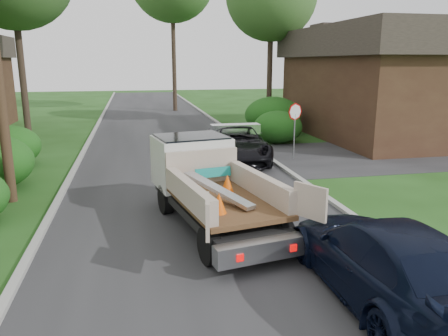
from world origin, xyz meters
TOP-DOWN VIEW (x-y plane):
  - ground at (0.00, 0.00)m, footprint 120.00×120.00m
  - road at (0.00, 10.00)m, footprint 8.00×90.00m
  - side_street at (12.00, 9.00)m, footprint 16.00×7.00m
  - curb_left at (-4.10, 10.00)m, footprint 0.20×90.00m
  - curb_right at (4.10, 10.00)m, footprint 0.20×90.00m
  - stop_sign at (5.20, 9.00)m, footprint 0.71×0.32m
  - house_right at (13.00, 14.00)m, footprint 9.72×12.96m
  - hedge_left_c at (-6.80, 10.00)m, footprint 2.60×2.60m
  - hedge_right_a at (5.80, 13.00)m, footprint 2.60×2.60m
  - hedge_right_b at (6.50, 16.00)m, footprint 3.38×3.38m
  - flatbed_truck at (0.08, 2.32)m, footprint 3.35×5.98m
  - black_pickup at (2.66, 9.18)m, footprint 3.23×5.75m
  - navy_suv at (2.60, -2.50)m, footprint 2.12×5.17m

SIDE VIEW (x-z plane):
  - ground at x=0.00m, z-range 0.00..0.00m
  - road at x=0.00m, z-range -0.01..0.01m
  - side_street at x=12.00m, z-range 0.00..0.02m
  - curb_left at x=-4.10m, z-range 0.00..0.12m
  - curb_right at x=4.10m, z-range 0.00..0.12m
  - navy_suv at x=2.60m, z-range 0.00..1.50m
  - black_pickup at x=2.66m, z-range 0.00..1.52m
  - hedge_left_c at x=-6.80m, z-range 0.00..1.70m
  - hedge_right_a at x=5.80m, z-range 0.00..1.70m
  - hedge_right_b at x=6.50m, z-range 0.00..2.21m
  - flatbed_truck at x=0.08m, z-range 0.09..2.24m
  - stop_sign at x=5.20m, z-range 0.54..3.02m
  - house_right at x=13.00m, z-range 0.06..6.26m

